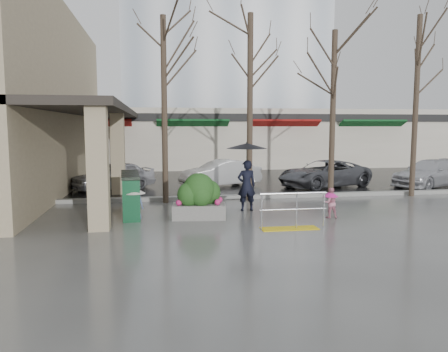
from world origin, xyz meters
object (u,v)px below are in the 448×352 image
object	(u,v)px
tree_east	(418,62)
car_d	(430,173)
handrail	(292,215)
child_blue	(134,200)
tree_west	(164,64)
news_boxes	(130,194)
woman	(247,168)
car_c	(324,174)
car_a	(113,176)
tree_midwest	(250,62)
car_b	(221,173)
child_pink	(330,201)
tree_mideast	(334,74)
planter	(199,197)

from	to	relation	value
tree_east	car_d	distance (m)	5.94
handrail	child_blue	distance (m)	4.68
tree_west	child_blue	bearing A→B (deg)	-107.80
news_boxes	woman	bearing A→B (deg)	-2.37
news_boxes	car_d	bearing A→B (deg)	14.47
car_c	news_boxes	bearing A→B (deg)	-79.32
car_c	car_d	bearing A→B (deg)	63.52
tree_east	car_a	xyz separation A→B (m)	(-12.24, 3.74, -4.75)
tree_midwest	woman	distance (m)	4.33
news_boxes	car_b	xyz separation A→B (m)	(3.84, 6.12, -0.05)
car_b	car_d	bearing A→B (deg)	62.51
news_boxes	car_b	distance (m)	7.23
tree_west	car_b	distance (m)	6.54
car_a	car_c	xyz separation A→B (m)	(9.68, -0.69, 0.00)
child_pink	child_blue	bearing A→B (deg)	0.04
handrail	child_blue	world-z (taller)	child_blue
car_c	tree_mideast	bearing A→B (deg)	-37.55
tree_east	child_blue	xyz separation A→B (m)	(-11.00, -3.12, -4.73)
tree_east	child_blue	bearing A→B (deg)	-164.19
tree_east	tree_mideast	bearing A→B (deg)	180.00
planter	car_c	world-z (taller)	planter
tree_midwest	tree_mideast	distance (m)	3.32
woman	tree_east	bearing A→B (deg)	-166.19
woman	car_c	distance (m)	7.01
child_blue	news_boxes	size ratio (longest dim) A/B	0.44
tree_mideast	news_boxes	size ratio (longest dim) A/B	2.65
tree_west	car_d	distance (m)	13.52
handrail	tree_midwest	distance (m)	6.83
handrail	news_boxes	bearing A→B (deg)	149.64
tree_west	child_pink	xyz separation A→B (m)	(5.00, -3.57, -4.55)
tree_mideast	tree_east	distance (m)	3.54
handrail	planter	world-z (taller)	planter
tree_midwest	tree_east	distance (m)	6.80
car_a	car_d	world-z (taller)	same
tree_east	car_d	xyz separation A→B (m)	(2.52, 2.51, -4.75)
tree_mideast	child_pink	world-z (taller)	tree_mideast
planter	car_d	xyz separation A→B (m)	(11.56, 5.53, -0.05)
car_b	car_c	bearing A→B (deg)	59.98
car_d	handrail	bearing A→B (deg)	-75.04
tree_mideast	child_pink	xyz separation A→B (m)	(-1.50, -3.57, -4.33)
planter	car_c	bearing A→B (deg)	43.09
tree_midwest	planter	bearing A→B (deg)	-126.65
handrail	woman	xyz separation A→B (m)	(-0.70, 2.78, 1.06)
tree_midwest	tree_east	bearing A→B (deg)	-0.00
car_a	car_b	distance (m)	4.92
tree_west	car_c	world-z (taller)	tree_west
tree_west	car_a	size ratio (longest dim) A/B	1.84
woman	child_pink	distance (m)	2.95
handrail	car_d	world-z (taller)	car_d
car_b	car_d	world-z (taller)	same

